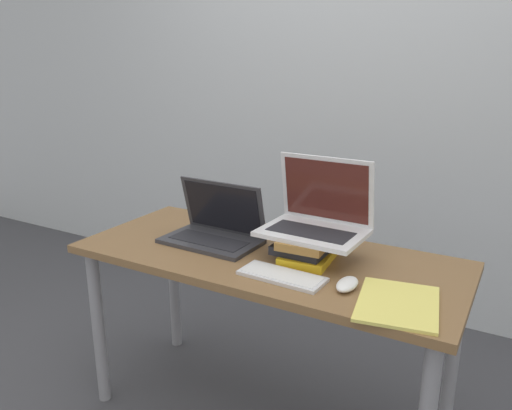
% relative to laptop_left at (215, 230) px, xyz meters
% --- Properties ---
extents(wall_back, '(8.00, 0.05, 2.70)m').
position_rel_laptop_left_xyz_m(wall_back, '(0.24, 1.16, 0.59)').
color(wall_back, silver).
rests_on(wall_back, ground_plane).
extents(desk, '(1.42, 0.61, 0.71)m').
position_rel_laptop_left_xyz_m(desk, '(0.24, -0.01, -0.14)').
color(desk, brown).
rests_on(desk, ground_plane).
extents(laptop_left, '(0.38, 0.24, 0.23)m').
position_rel_laptop_left_xyz_m(laptop_left, '(0.00, 0.00, 0.00)').
color(laptop_left, '#333338').
rests_on(laptop_left, desk).
extents(book_stack, '(0.20, 0.28, 0.09)m').
position_rel_laptop_left_xyz_m(book_stack, '(0.39, 0.02, -0.00)').
color(book_stack, gold).
rests_on(book_stack, desk).
extents(laptop_on_books, '(0.37, 0.27, 0.27)m').
position_rel_laptop_left_xyz_m(laptop_on_books, '(0.40, 0.06, 0.10)').
color(laptop_on_books, silver).
rests_on(laptop_on_books, book_stack).
extents(wireless_keyboard, '(0.29, 0.13, 0.01)m').
position_rel_laptop_left_xyz_m(wireless_keyboard, '(0.38, -0.18, -0.04)').
color(wireless_keyboard, silver).
rests_on(wireless_keyboard, desk).
extents(mouse, '(0.06, 0.11, 0.03)m').
position_rel_laptop_left_xyz_m(mouse, '(0.60, -0.15, -0.03)').
color(mouse, white).
rests_on(mouse, desk).
extents(notepad, '(0.27, 0.32, 0.01)m').
position_rel_laptop_left_xyz_m(notepad, '(0.76, -0.18, -0.04)').
color(notepad, '#EFE066').
rests_on(notepad, desk).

